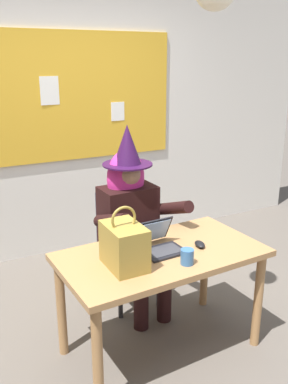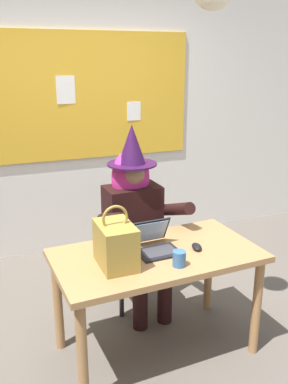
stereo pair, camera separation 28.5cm
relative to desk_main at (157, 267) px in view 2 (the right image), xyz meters
name	(u,v)px [view 2 (the right image)]	position (x,y,z in m)	size (l,w,h in m)	color
ground_plane	(136,349)	(-0.13, 0.05, -0.63)	(24.00, 24.00, 0.00)	#5B544C
wall_back_bulletin	(71,119)	(-0.12, 1.86, 0.71)	(6.00, 2.05, 2.64)	silver
desk_main	(157,267)	(0.00, 0.00, 0.00)	(1.33, 0.76, 0.73)	#A37547
chair_at_desk	(130,240)	(0.07, 0.71, -0.12)	(0.43, 0.43, 0.90)	#2D3347
person_costumed	(135,211)	(0.07, 0.59, 0.17)	(0.61, 0.66, 1.45)	black
laptop	(155,244)	(0.00, 0.04, 0.14)	(0.28, 0.30, 0.19)	black
computer_mouse	(197,247)	(0.26, -0.05, 0.11)	(0.06, 0.10, 0.03)	black
handbag	(116,244)	(-0.29, -0.06, 0.23)	(0.20, 0.30, 0.38)	olive
coffee_mug	(179,259)	(0.05, -0.21, 0.15)	(0.08, 0.08, 0.10)	#336099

